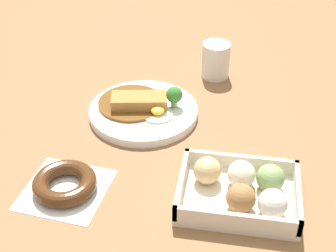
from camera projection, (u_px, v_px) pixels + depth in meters
ground_plane at (151, 128)px, 1.02m from camera, size 1.60×1.60×0.00m
curry_plate at (143, 109)px, 1.05m from camera, size 0.23×0.23×0.07m
donut_box at (242, 190)px, 0.84m from camera, size 0.21×0.15×0.06m
chocolate_ring_donut at (65, 184)px, 0.86m from camera, size 0.16×0.16×0.03m
coffee_mug at (216, 60)px, 1.17m from camera, size 0.07×0.07×0.09m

